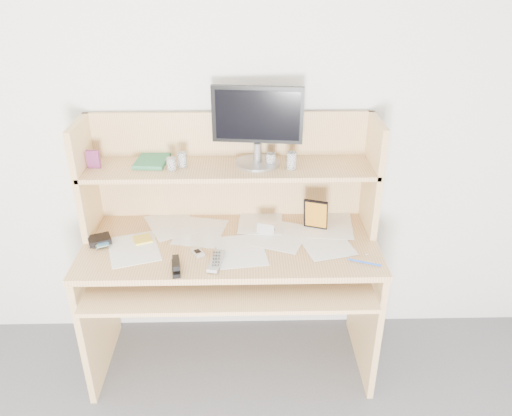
{
  "coord_description": "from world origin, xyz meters",
  "views": [
    {
      "loc": [
        0.08,
        -0.56,
        1.99
      ],
      "look_at": [
        0.12,
        1.43,
        0.96
      ],
      "focal_mm": 35.0,
      "sensor_mm": 36.0,
      "label": 1
    }
  ],
  "objects_px": {
    "desk": "(231,243)",
    "keyboard": "(240,264)",
    "monitor": "(257,123)",
    "tv_remote": "(216,261)",
    "game_case": "(316,214)"
  },
  "relations": [
    {
      "from": "keyboard",
      "to": "tv_remote",
      "type": "bearing_deg",
      "value": -127.18
    },
    {
      "from": "desk",
      "to": "keyboard",
      "type": "xyz_separation_m",
      "value": [
        0.04,
        -0.14,
        -0.03
      ]
    },
    {
      "from": "desk",
      "to": "monitor",
      "type": "height_order",
      "value": "monitor"
    },
    {
      "from": "desk",
      "to": "monitor",
      "type": "xyz_separation_m",
      "value": [
        0.13,
        0.11,
        0.58
      ]
    },
    {
      "from": "tv_remote",
      "to": "game_case",
      "type": "distance_m",
      "value": 0.56
    },
    {
      "from": "tv_remote",
      "to": "game_case",
      "type": "bearing_deg",
      "value": 42.38
    },
    {
      "from": "tv_remote",
      "to": "monitor",
      "type": "bearing_deg",
      "value": 73.82
    },
    {
      "from": "desk",
      "to": "game_case",
      "type": "distance_m",
      "value": 0.44
    },
    {
      "from": "desk",
      "to": "tv_remote",
      "type": "relative_size",
      "value": 8.39
    },
    {
      "from": "desk",
      "to": "keyboard",
      "type": "bearing_deg",
      "value": -73.18
    },
    {
      "from": "keyboard",
      "to": "game_case",
      "type": "distance_m",
      "value": 0.45
    },
    {
      "from": "keyboard",
      "to": "monitor",
      "type": "relative_size",
      "value": 1.17
    },
    {
      "from": "tv_remote",
      "to": "monitor",
      "type": "relative_size",
      "value": 0.39
    },
    {
      "from": "monitor",
      "to": "keyboard",
      "type": "bearing_deg",
      "value": -102.69
    },
    {
      "from": "tv_remote",
      "to": "game_case",
      "type": "height_order",
      "value": "game_case"
    }
  ]
}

